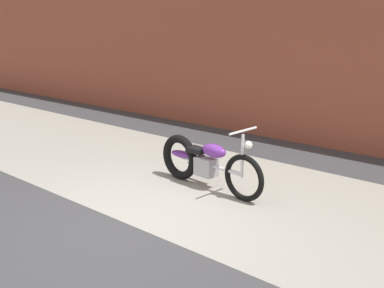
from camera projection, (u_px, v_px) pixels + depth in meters
ground_plane at (125, 223)px, 5.62m from camera, size 80.00×80.00×0.00m
sidewalk_slab at (210, 186)px, 6.91m from camera, size 36.00×3.50×0.01m
brick_building_wall at (319, 28)px, 8.84m from camera, size 36.00×0.50×4.66m
motorcycle_purple at (202, 162)px, 6.78m from camera, size 2.01×0.58×1.03m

